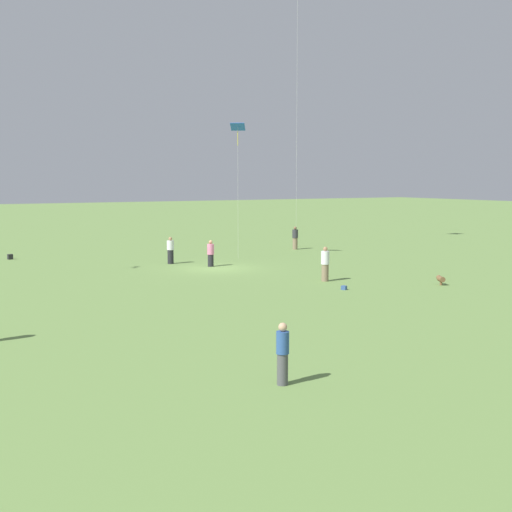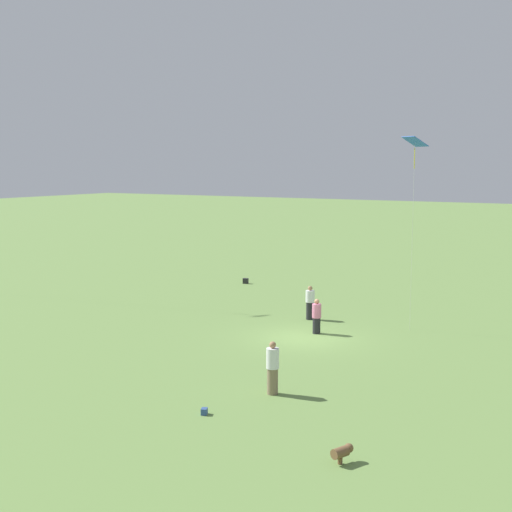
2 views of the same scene
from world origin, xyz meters
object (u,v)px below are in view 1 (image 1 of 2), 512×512
object	(u,v)px
person_5	(325,264)
dog_0	(440,279)
kite_0	(238,131)
person_0	(211,254)
picnic_bag_0	(344,288)
person_3	(283,354)
picnic_bag_1	(10,257)
person_2	(295,238)
person_4	(170,251)

from	to	relation	value
person_5	dog_0	size ratio (longest dim) A/B	2.69
kite_0	dog_0	bearing A→B (deg)	-179.21
person_0	dog_0	bearing A→B (deg)	-134.63
picnic_bag_0	dog_0	bearing A→B (deg)	167.19
person_3	person_5	bearing A→B (deg)	-65.95
picnic_bag_1	person_3	bearing A→B (deg)	90.77
person_2	person_5	bearing A→B (deg)	163.24
person_2	kite_0	bearing A→B (deg)	127.43
person_3	person_5	size ratio (longest dim) A/B	0.91
picnic_bag_0	person_3	bearing A→B (deg)	47.57
kite_0	picnic_bag_0	size ratio (longest dim) A/B	30.28
person_0	person_4	distance (m)	3.10
person_4	person_5	world-z (taller)	person_5
person_2	picnic_bag_0	world-z (taller)	person_2
person_4	kite_0	world-z (taller)	kite_0
person_3	kite_0	distance (m)	31.45
person_2	picnic_bag_1	size ratio (longest dim) A/B	4.93
person_0	person_2	xyz separation A→B (m)	(-10.58, -6.50, 0.06)
person_2	person_3	xyz separation A→B (m)	(20.38, 30.84, -0.02)
person_2	person_3	bearing A→B (deg)	157.33
person_3	person_5	xyz separation A→B (m)	(-12.34, -15.43, 0.07)
person_3	picnic_bag_1	xyz separation A→B (m)	(0.47, -34.78, -0.69)
person_2	picnic_bag_1	distance (m)	21.23
person_4	kite_0	bearing A→B (deg)	122.87
person_2	person_5	xyz separation A→B (m)	(8.04, 15.40, 0.05)
person_4	kite_0	xyz separation A→B (m)	(-5.22, -0.36, 7.94)
person_3	picnic_bag_0	bearing A→B (deg)	-69.73
person_2	person_4	world-z (taller)	person_2
dog_0	picnic_bag_1	world-z (taller)	dog_0
person_0	person_2	world-z (taller)	person_2
person_4	picnic_bag_1	xyz separation A→B (m)	(8.63, -7.81, -0.68)
kite_0	person_4	bearing A→B (deg)	82.73
person_2	dog_0	world-z (taller)	person_2
dog_0	person_3	bearing A→B (deg)	-124.07
kite_0	person_2	bearing A→B (deg)	-74.60
person_0	person_2	bearing A→B (deg)	-41.32
person_3	picnic_bag_1	bearing A→B (deg)	-26.53
person_0	picnic_bag_1	world-z (taller)	person_0
person_4	dog_0	world-z (taller)	person_4
person_5	dog_0	world-z (taller)	person_5
person_0	person_5	distance (m)	9.26
person_5	person_0	bearing A→B (deg)	48.92
person_3	person_4	xyz separation A→B (m)	(-8.17, -26.97, -0.00)
person_5	person_2	bearing A→B (deg)	5.42
person_3	person_4	size ratio (longest dim) A/B	0.98
person_0	person_3	size ratio (longest dim) A/B	0.97
person_4	picnic_bag_1	bearing A→B (deg)	-103.24
person_5	dog_0	xyz separation A→B (m)	(-4.46, 4.14, -0.61)
picnic_bag_0	picnic_bag_1	size ratio (longest dim) A/B	0.84
person_2	person_5	size ratio (longest dim) A/B	0.95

